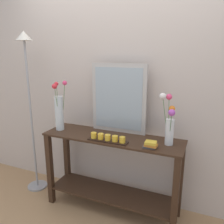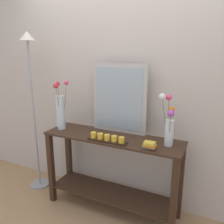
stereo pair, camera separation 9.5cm
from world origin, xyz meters
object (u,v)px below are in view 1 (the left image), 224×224
at_px(console_table, 112,167).
at_px(tall_vase_left, 59,110).
at_px(mirror_leaning, 119,99).
at_px(book_stack, 150,145).
at_px(floor_lamp, 29,88).
at_px(vase_right, 169,122).
at_px(candle_tray, 108,139).

relative_size(console_table, tall_vase_left, 2.69).
distance_m(mirror_leaning, book_stack, 0.61).
height_order(tall_vase_left, floor_lamp, floor_lamp).
bearing_deg(floor_lamp, mirror_leaning, 8.80).
xyz_separation_m(console_table, tall_vase_left, (-0.61, -0.02, 0.55)).
bearing_deg(vase_right, candle_tray, -164.38).
xyz_separation_m(tall_vase_left, vase_right, (1.16, 0.04, -0.01)).
distance_m(console_table, mirror_leaning, 0.71).
relative_size(mirror_leaning, floor_lamp, 0.38).
bearing_deg(candle_tray, mirror_leaning, 91.75).
height_order(mirror_leaning, vase_right, mirror_leaning).
bearing_deg(candle_tray, console_table, 95.19).
relative_size(vase_right, book_stack, 3.61).
relative_size(tall_vase_left, book_stack, 4.00).
distance_m(console_table, vase_right, 0.77).
height_order(book_stack, floor_lamp, floor_lamp).
bearing_deg(candle_tray, book_stack, 0.77).
bearing_deg(book_stack, floor_lamp, 174.66).
bearing_deg(candle_tray, vase_right, 15.62).
bearing_deg(candle_tray, tall_vase_left, 169.90).
height_order(tall_vase_left, vase_right, tall_vase_left).
xyz_separation_m(candle_tray, book_stack, (0.41, 0.01, 0.00)).
bearing_deg(vase_right, book_stack, -131.39).
relative_size(console_table, candle_tray, 3.62).
xyz_separation_m(console_table, mirror_leaning, (0.00, 0.17, 0.69)).
xyz_separation_m(vase_right, book_stack, (-0.13, -0.14, -0.18)).
height_order(candle_tray, floor_lamp, floor_lamp).
height_order(vase_right, candle_tray, vase_right).
bearing_deg(floor_lamp, tall_vase_left, -4.17).
distance_m(vase_right, candle_tray, 0.59).
bearing_deg(book_stack, console_table, 163.42).
height_order(console_table, floor_lamp, floor_lamp).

